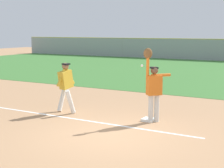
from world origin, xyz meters
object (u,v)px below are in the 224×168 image
first_base (149,120)px  baseball (142,66)px  runner (66,84)px  parked_car_tan (199,51)px  fielder (154,86)px  parked_car_blue (149,50)px

first_base → baseball: size_ratio=5.14×
runner → first_base: bearing=14.7°
first_base → parked_car_tan: (-5.45, 26.06, 0.63)m
runner → baseball: size_ratio=23.24×
fielder → first_base: bearing=30.1°
fielder → baseball: (-0.27, -0.27, 0.64)m
first_base → runner: (-2.93, -0.33, 0.96)m
baseball → parked_car_tan: size_ratio=0.02×
parked_car_tan → parked_car_blue: bearing=-173.1°
runner → baseball: baseball is taller
fielder → baseball: 0.75m
first_base → baseball: (-0.11, -0.31, 1.72)m
parked_car_blue → parked_car_tan: 5.51m
first_base → parked_car_tan: bearing=101.8°
fielder → parked_car_blue: (-11.12, 25.98, -0.45)m
baseball → parked_car_tan: 26.93m
fielder → parked_car_tan: 26.70m
parked_car_blue → parked_car_tan: size_ratio=1.00×
baseball → parked_car_blue: baseball is taller
fielder → runner: bearing=49.7°
runner → parked_car_blue: runner is taller
parked_car_tan → first_base: bearing=-72.5°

